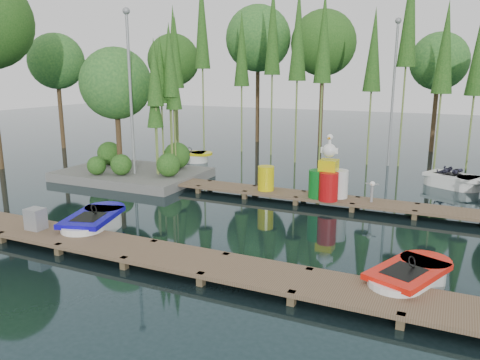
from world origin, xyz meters
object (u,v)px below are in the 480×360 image
at_px(island, 128,107).
at_px(utility_cabinet, 36,219).
at_px(boat_blue, 94,224).
at_px(yellow_barrel, 266,178).
at_px(boat_red, 408,280).
at_px(boat_yellow_far, 188,157).
at_px(drum_cluster, 328,180).

height_order(island, utility_cabinet, island).
height_order(boat_blue, utility_cabinet, utility_cabinet).
bearing_deg(boat_blue, yellow_barrel, 45.22).
bearing_deg(island, boat_red, -27.83).
bearing_deg(boat_yellow_far, boat_red, -36.97).
distance_m(island, boat_red, 14.67).
bearing_deg(boat_blue, island, 103.13).
distance_m(boat_red, drum_cluster, 6.68).
xyz_separation_m(island, boat_yellow_far, (0.41, 4.29, -2.92)).
relative_size(boat_yellow_far, yellow_barrel, 2.93).
bearing_deg(yellow_barrel, boat_red, -45.80).
xyz_separation_m(island, boat_red, (12.71, -6.71, -2.94)).
height_order(boat_blue, boat_yellow_far, boat_yellow_far).
bearing_deg(utility_cabinet, drum_cluster, 45.49).
relative_size(boat_blue, drum_cluster, 1.28).
distance_m(boat_yellow_far, yellow_barrel, 8.30).
bearing_deg(boat_red, boat_blue, -157.90).
distance_m(boat_blue, boat_red, 8.94).
bearing_deg(boat_blue, utility_cabinet, -150.66).
bearing_deg(boat_blue, boat_yellow_far, 90.71).
xyz_separation_m(boat_blue, boat_yellow_far, (-3.36, 10.96, 0.00)).
bearing_deg(utility_cabinet, boat_yellow_far, 100.64).
bearing_deg(yellow_barrel, boat_yellow_far, 142.19).
height_order(boat_yellow_far, drum_cluster, drum_cluster).
bearing_deg(yellow_barrel, boat_blue, -118.43).
xyz_separation_m(boat_blue, boat_red, (8.94, -0.04, -0.02)).
distance_m(yellow_barrel, drum_cluster, 2.46).
height_order(island, boat_blue, island).
xyz_separation_m(boat_blue, utility_cabinet, (-1.09, -1.12, 0.34)).
distance_m(boat_blue, yellow_barrel, 6.70).
height_order(boat_blue, yellow_barrel, yellow_barrel).
height_order(boat_red, drum_cluster, drum_cluster).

